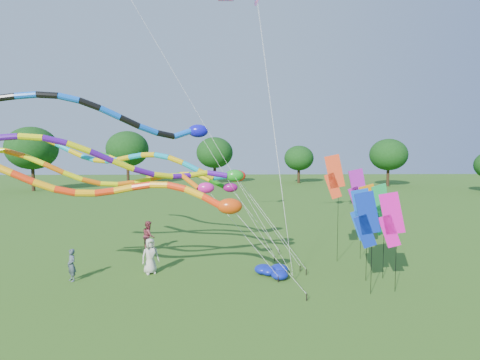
{
  "coord_description": "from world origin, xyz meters",
  "views": [
    {
      "loc": [
        -0.58,
        -14.42,
        6.35
      ],
      "look_at": [
        0.02,
        4.62,
        4.8
      ],
      "focal_mm": 30.0,
      "sensor_mm": 36.0,
      "label": 1
    }
  ],
  "objects_px": {
    "blue_nylon_heap": "(271,273)",
    "person_b": "(72,265)",
    "person_a": "(150,256)",
    "person_c": "(149,236)",
    "tube_kite_red": "(136,191)",
    "tube_kite_orange": "(118,175)"
  },
  "relations": [
    {
      "from": "blue_nylon_heap",
      "to": "person_b",
      "type": "bearing_deg",
      "value": -178.64
    },
    {
      "from": "person_a",
      "to": "person_c",
      "type": "xyz_separation_m",
      "value": [
        -0.96,
        4.53,
        0.03
      ]
    },
    {
      "from": "person_a",
      "to": "person_c",
      "type": "relative_size",
      "value": 0.97
    },
    {
      "from": "tube_kite_red",
      "to": "blue_nylon_heap",
      "type": "relative_size",
      "value": 8.47
    },
    {
      "from": "tube_kite_red",
      "to": "tube_kite_orange",
      "type": "distance_m",
      "value": 1.6
    },
    {
      "from": "person_a",
      "to": "person_b",
      "type": "distance_m",
      "value": 3.67
    },
    {
      "from": "tube_kite_red",
      "to": "person_b",
      "type": "xyz_separation_m",
      "value": [
        -3.67,
        2.53,
        -3.81
      ]
    },
    {
      "from": "person_b",
      "to": "tube_kite_orange",
      "type": "bearing_deg",
      "value": 17.83
    },
    {
      "from": "tube_kite_red",
      "to": "person_a",
      "type": "distance_m",
      "value": 5.12
    },
    {
      "from": "blue_nylon_heap",
      "to": "person_c",
      "type": "relative_size",
      "value": 0.88
    },
    {
      "from": "tube_kite_red",
      "to": "person_a",
      "type": "xyz_separation_m",
      "value": [
        -0.15,
        3.55,
        -3.69
      ]
    },
    {
      "from": "tube_kite_orange",
      "to": "person_c",
      "type": "bearing_deg",
      "value": 83.98
    },
    {
      "from": "person_c",
      "to": "tube_kite_orange",
      "type": "bearing_deg",
      "value": 170.51
    },
    {
      "from": "tube_kite_red",
      "to": "person_a",
      "type": "height_order",
      "value": "tube_kite_red"
    },
    {
      "from": "blue_nylon_heap",
      "to": "person_c",
      "type": "xyz_separation_m",
      "value": [
        -6.95,
        5.32,
        0.7
      ]
    },
    {
      "from": "tube_kite_orange",
      "to": "person_b",
      "type": "distance_m",
      "value": 5.31
    },
    {
      "from": "tube_kite_red",
      "to": "blue_nylon_heap",
      "type": "distance_m",
      "value": 7.8
    },
    {
      "from": "tube_kite_red",
      "to": "blue_nylon_heap",
      "type": "bearing_deg",
      "value": 27.17
    },
    {
      "from": "blue_nylon_heap",
      "to": "person_c",
      "type": "distance_m",
      "value": 8.79
    },
    {
      "from": "tube_kite_orange",
      "to": "tube_kite_red",
      "type": "bearing_deg",
      "value": -55.63
    },
    {
      "from": "tube_kite_orange",
      "to": "person_a",
      "type": "distance_m",
      "value": 4.95
    },
    {
      "from": "tube_kite_red",
      "to": "person_c",
      "type": "relative_size",
      "value": 7.48
    }
  ]
}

